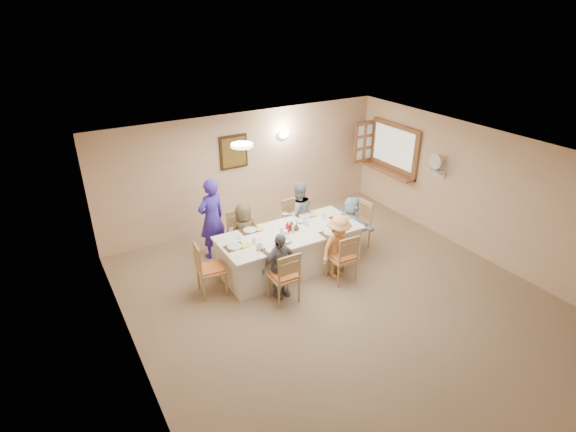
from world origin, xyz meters
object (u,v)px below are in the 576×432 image
chair_left_end (211,268)px  diner_front_right (338,247)px  chair_right_end (356,225)px  chair_back_left (242,236)px  chair_back_right (295,222)px  desk_fan (436,164)px  diner_front_left (280,266)px  serving_hatch (394,149)px  caregiver (212,219)px  condiment_ketchup (287,227)px  diner_back_left (244,233)px  chair_front_right (342,256)px  chair_front_left (283,275)px  dining_table (290,250)px  diner_back_right (298,214)px  diner_right_end (351,223)px

chair_left_end → diner_front_right: size_ratio=0.82×
chair_right_end → chair_back_left: bearing=-112.2°
chair_back_right → chair_right_end: 1.24m
desk_fan → diner_front_left: 4.04m
serving_hatch → caregiver: serving_hatch is taller
desk_fan → condiment_ketchup: 3.43m
diner_back_left → condiment_ketchup: (0.55, -0.67, 0.28)m
chair_back_right → chair_front_right: size_ratio=0.97×
desk_fan → chair_back_right: 3.11m
chair_back_right → chair_front_left: bearing=-127.5°
chair_front_left → diner_back_left: diner_back_left is taller
chair_right_end → condiment_ketchup: bearing=-91.9°
chair_front_left → desk_fan: bearing=-171.5°
caregiver → diner_back_left: bearing=118.8°
chair_front_left → caregiver: (-0.45, 1.95, 0.32)m
dining_table → diner_back_left: 0.93m
chair_left_end → dining_table: bearing=-84.0°
dining_table → caregiver: size_ratio=1.64×
diner_back_left → diner_front_left: size_ratio=1.00×
chair_back_right → diner_front_left: size_ratio=0.77×
chair_front_right → diner_back_right: size_ratio=0.69×
serving_hatch → chair_right_end: (-1.87, -1.07, -1.01)m
serving_hatch → dining_table: (-3.42, -1.07, -1.12)m
diner_front_right → serving_hatch: bearing=21.2°
serving_hatch → desk_fan: bearing=-94.7°
chair_right_end → chair_front_left: bearing=-71.3°
chair_left_end → diner_front_left: 1.17m
chair_front_left → diner_front_left: diner_front_left is taller
desk_fan → diner_front_right: 2.90m
desk_fan → diner_back_left: bearing=166.2°
chair_right_end → diner_right_end: 0.15m
chair_back_right → chair_left_end: size_ratio=0.94×
serving_hatch → diner_front_left: (-4.02, -1.75, -0.91)m
dining_table → diner_back_right: (0.60, 0.68, 0.31)m
chair_front_left → diner_front_right: 1.21m
chair_front_right → diner_front_left: 1.21m
diner_back_right → chair_back_right: bearing=-80.1°
desk_fan → chair_back_left: size_ratio=0.31×
condiment_ketchup → diner_front_left: bearing=-129.0°
desk_fan → chair_left_end: (-4.86, 0.28, -1.06)m
chair_left_end → diner_front_left: bearing=-119.6°
diner_back_left → diner_front_left: (0.00, -1.36, 0.00)m
serving_hatch → chair_left_end: size_ratio=1.54×
chair_front_right → chair_front_left: bearing=3.0°
chair_left_end → condiment_ketchup: 1.55m
chair_front_right → diner_front_left: bearing=-2.7°
chair_left_end → chair_back_right: bearing=-63.6°
diner_front_left → desk_fan: bearing=-1.5°
chair_front_right → condiment_ketchup: (-0.65, 0.81, 0.40)m
serving_hatch → desk_fan: 1.36m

